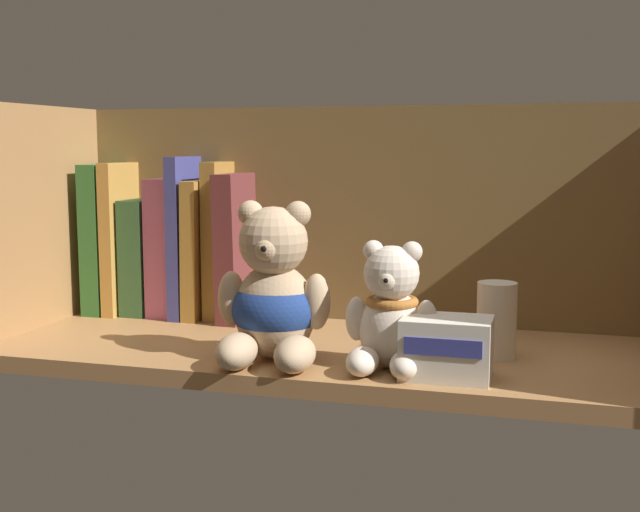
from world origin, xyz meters
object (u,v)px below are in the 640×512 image
(teddy_bear_larger, at_px, (273,298))
(book_4, at_px, (191,236))
(book_5, at_px, (206,248))
(book_6, at_px, (222,240))
(book_3, at_px, (172,246))
(book_7, at_px, (242,246))
(teddy_bear_smaller, at_px, (391,315))
(book_2, at_px, (147,255))
(small_product_box, at_px, (447,348))
(book_1, at_px, (128,237))
(pillar_candle, at_px, (496,321))
(book_0, at_px, (111,237))

(teddy_bear_larger, bearing_deg, book_4, 133.21)
(book_5, height_order, book_6, book_6)
(teddy_bear_larger, bearing_deg, book_3, 137.27)
(book_7, distance_m, teddy_bear_smaller, 0.33)
(book_3, bearing_deg, book_6, 0.00)
(teddy_bear_smaller, bearing_deg, book_5, 145.43)
(book_2, height_order, teddy_bear_smaller, book_2)
(book_2, relative_size, book_6, 0.75)
(book_4, height_order, teddy_bear_larger, book_4)
(book_2, xyz_separation_m, teddy_bear_larger, (0.26, -0.21, -0.01))
(teddy_bear_smaller, bearing_deg, small_product_box, -16.13)
(book_5, bearing_deg, book_2, 180.00)
(book_5, xyz_separation_m, book_7, (0.05, 0.00, 0.00))
(book_1, height_order, book_7, book_1)
(book_3, bearing_deg, teddy_bear_smaller, -30.42)
(book_7, height_order, teddy_bear_smaller, book_7)
(teddy_bear_larger, xyz_separation_m, pillar_candle, (0.24, 0.08, -0.03))
(book_0, distance_m, book_3, 0.10)
(book_0, relative_size, book_6, 0.98)
(book_5, distance_m, teddy_bear_smaller, 0.37)
(book_3, height_order, book_4, book_4)
(book_0, bearing_deg, book_1, 0.00)
(book_1, bearing_deg, book_2, 0.00)
(small_product_box, bearing_deg, pillar_candle, 65.88)
(book_3, xyz_separation_m, book_5, (0.05, 0.00, -0.00))
(teddy_bear_larger, xyz_separation_m, small_product_box, (0.19, -0.02, -0.04))
(book_4, relative_size, book_5, 1.17)
(book_0, xyz_separation_m, small_product_box, (0.51, -0.23, -0.07))
(book_0, relative_size, teddy_bear_smaller, 1.54)
(small_product_box, bearing_deg, book_0, 156.18)
(book_3, relative_size, teddy_bear_larger, 1.08)
(book_4, bearing_deg, book_1, 180.00)
(book_4, relative_size, teddy_bear_larger, 1.26)
(book_1, xyz_separation_m, book_6, (0.15, 0.00, 0.00))
(book_6, bearing_deg, book_7, 0.00)
(book_2, height_order, teddy_bear_larger, teddy_bear_larger)
(book_5, distance_m, pillar_candle, 0.43)
(book_3, xyz_separation_m, book_6, (0.08, 0.00, 0.01))
(book_4, bearing_deg, book_7, 0.00)
(book_0, xyz_separation_m, book_7, (0.20, 0.00, -0.01))
(book_0, relative_size, pillar_candle, 2.47)
(book_5, bearing_deg, book_4, 180.00)
(book_2, distance_m, book_3, 0.04)
(book_4, relative_size, small_product_box, 2.45)
(book_5, bearing_deg, book_7, 0.00)
(book_4, distance_m, book_5, 0.03)
(book_2, relative_size, small_product_box, 1.79)
(book_6, bearing_deg, book_1, 180.00)
(book_6, bearing_deg, teddy_bear_larger, -54.68)
(pillar_candle, bearing_deg, teddy_bear_larger, -162.22)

